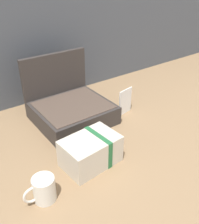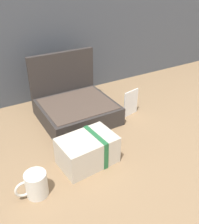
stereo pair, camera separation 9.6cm
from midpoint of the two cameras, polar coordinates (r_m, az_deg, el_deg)
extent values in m
plane|color=#8C6D4C|center=(1.17, 1.52, -6.93)|extent=(6.00, 6.00, 0.00)
cube|color=#332D2B|center=(1.31, -2.82, -0.07)|extent=(0.37, 0.33, 0.09)
cube|color=#4C3D33|center=(1.29, -2.88, 1.78)|extent=(0.34, 0.29, 0.00)
cube|color=#332D2B|center=(1.40, -6.30, 7.03)|extent=(0.37, 0.02, 0.32)
cube|color=beige|center=(1.03, -0.05, -8.76)|extent=(0.24, 0.17, 0.12)
cube|color=#236638|center=(1.05, 1.74, -7.98)|extent=(0.03, 0.16, 0.12)
cylinder|color=silver|center=(0.93, -11.09, -15.79)|extent=(0.08, 0.08, 0.09)
torus|color=silver|center=(0.93, -13.71, -16.62)|extent=(0.07, 0.01, 0.07)
cube|color=white|center=(1.36, 9.10, 2.00)|extent=(0.10, 0.03, 0.14)
camera|label=1|loc=(0.05, -87.42, 1.51)|focal=40.57mm
camera|label=2|loc=(0.05, 92.58, -1.51)|focal=40.57mm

